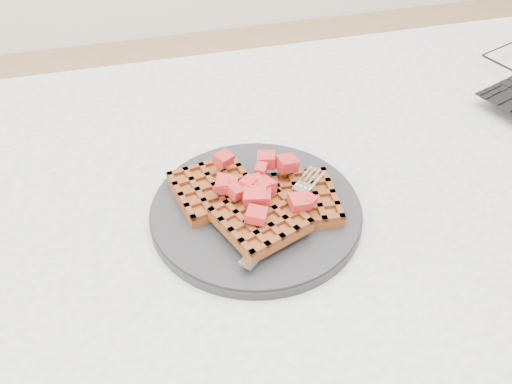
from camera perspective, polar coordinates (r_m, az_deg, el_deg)
table at (r=0.84m, az=8.68°, el=-5.44°), size 1.20×0.80×0.75m
plate at (r=0.70m, az=0.00°, el=-1.94°), size 0.26×0.26×0.02m
waffles at (r=0.69m, az=0.09°, el=-0.99°), size 0.20×0.19×0.03m
strawberry_pile at (r=0.67m, az=0.00°, el=0.89°), size 0.15×0.15×0.02m
fork at (r=0.67m, az=3.29°, el=-2.36°), size 0.15×0.14×0.02m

